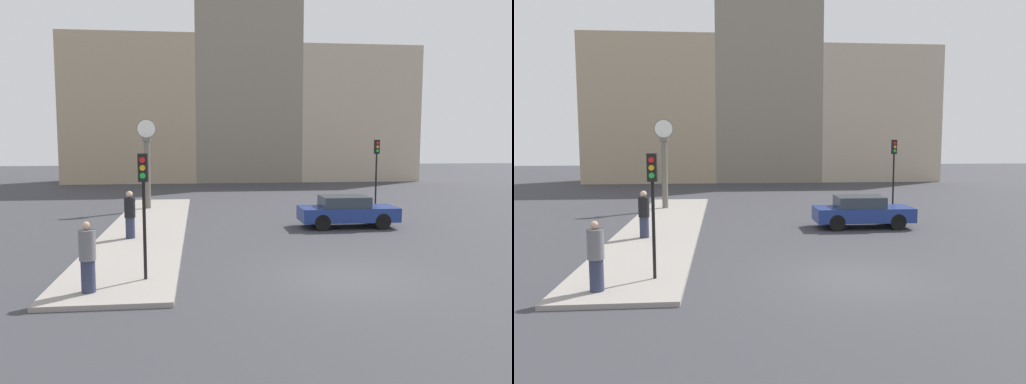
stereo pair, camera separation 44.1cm
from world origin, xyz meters
The scene contains 9 objects.
ground_plane centered at (0.00, 0.00, 0.00)m, with size 120.00×120.00×0.00m, color #38383D.
sidewalk_corner centered at (-6.39, 7.97, 0.07)m, with size 3.30×19.94×0.13m, color gray.
building_row centered at (-0.13, 32.64, 7.52)m, with size 31.88×5.00×18.98m.
sedan_car centered at (2.44, 7.94, 0.72)m, with size 4.34×1.71×1.41m.
traffic_light_near centered at (-5.60, 0.06, 2.61)m, with size 0.26×0.24×3.44m.
traffic_light_far centered at (5.39, 12.44, 2.78)m, with size 0.26×0.24×3.88m.
street_clock centered at (-6.94, 14.14, 2.56)m, with size 1.04×0.42×4.86m.
pedestrian_black_jacket centered at (-6.78, 5.83, 1.04)m, with size 0.42×0.42×1.83m.
pedestrian_grey_jacket centered at (-6.90, -0.96, 1.02)m, with size 0.41×0.41×1.80m.
Camera 1 is at (-4.08, -13.53, 4.00)m, focal length 35.00 mm.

